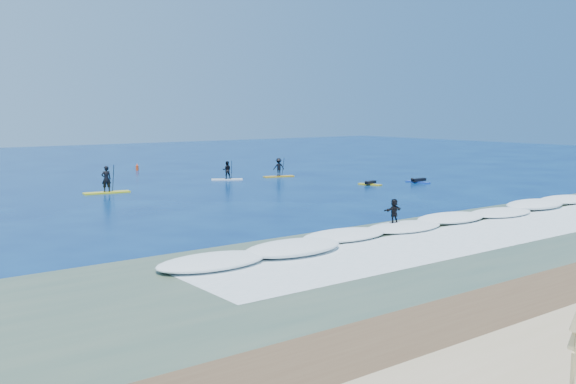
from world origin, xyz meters
TOP-DOWN VIEW (x-y plane):
  - ground at (0.00, 0.00)m, footprint 160.00×160.00m
  - shallow_water at (0.00, -14.00)m, footprint 90.00×13.00m
  - breaking_wave at (0.00, -10.00)m, footprint 40.00×6.00m
  - whitewater at (0.00, -13.00)m, footprint 34.00×5.00m
  - sup_paddler_left at (-9.80, 13.76)m, footprint 3.46×1.32m
  - sup_paddler_center at (2.12, 16.06)m, footprint 2.72×1.95m
  - sup_paddler_right at (7.30, 15.39)m, footprint 2.96×1.44m
  - prone_paddler_near at (9.52, 5.66)m, footprint 1.57×2.06m
  - prone_paddler_far at (14.05, 4.48)m, footprint 1.79×2.27m
  - wave_surfer at (-3.16, -9.06)m, footprint 1.95×0.55m
  - marker_buoy at (-0.44, 29.36)m, footprint 0.31×0.31m

SIDE VIEW (x-z plane):
  - ground at x=0.00m, z-range 0.00..0.00m
  - breaking_wave at x=0.00m, z-range -0.15..0.15m
  - whitewater at x=0.00m, z-range -0.01..0.01m
  - shallow_water at x=0.00m, z-range 0.00..0.01m
  - prone_paddler_near at x=9.52m, z-range -0.07..0.35m
  - prone_paddler_far at x=14.05m, z-range -0.08..0.39m
  - marker_buoy at x=-0.44m, z-range -0.05..0.69m
  - sup_paddler_center at x=2.12m, z-range -0.24..1.68m
  - sup_paddler_left at x=-9.80m, z-range -0.44..1.92m
  - sup_paddler_right at x=7.30m, z-range -0.22..1.79m
  - wave_surfer at x=-3.16m, z-range 0.10..1.50m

